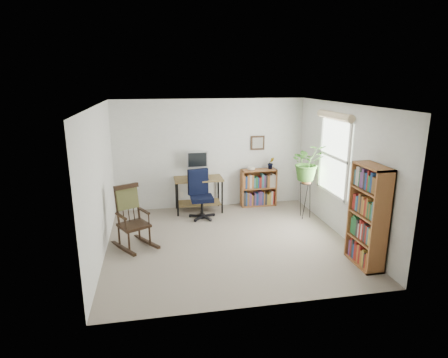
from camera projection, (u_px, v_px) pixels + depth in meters
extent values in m
cube|color=gray|center=(228.00, 242.00, 6.67)|extent=(4.20, 4.00, 0.00)
cube|color=silver|center=(229.00, 105.00, 6.04)|extent=(4.20, 4.00, 0.00)
cube|color=silver|center=(211.00, 154.00, 8.25)|extent=(4.20, 0.00, 2.40)
cube|color=silver|center=(261.00, 218.00, 4.46)|extent=(4.20, 0.00, 2.40)
cube|color=silver|center=(100.00, 183.00, 5.98)|extent=(0.00, 4.00, 2.40)
cube|color=silver|center=(343.00, 171.00, 6.73)|extent=(0.00, 4.00, 2.40)
cube|color=black|center=(199.00, 179.00, 7.91)|extent=(0.40, 0.15, 0.02)
imported|color=#3A6F27|center=(308.00, 145.00, 7.43)|extent=(1.69, 1.88, 1.46)
imported|color=#3A6F27|center=(271.00, 166.00, 8.41)|extent=(0.13, 0.24, 0.11)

